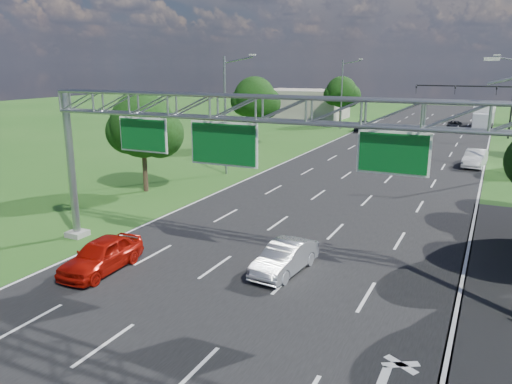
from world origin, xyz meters
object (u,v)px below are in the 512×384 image
Objects in this scene: traffic_signal at (483,98)px; red_coupe at (101,255)px; box_truck at (484,117)px; silver_sedan at (285,258)px; sign_gantry at (261,123)px.

red_coupe is at bearing -103.82° from traffic_signal.
box_truck is at bearing 89.59° from traffic_signal.
traffic_signal is at bearing -87.61° from box_truck.
traffic_signal reaches higher than box_truck.
traffic_signal is 53.12m from silver_sedan.
sign_gantry is 9.56m from red_coupe.
traffic_signal is 2.83× the size of silver_sedan.
sign_gantry is 5.45× the size of silver_sedan.
sign_gantry reaches higher than traffic_signal.
box_truck is (7.23, 64.34, -5.23)m from sign_gantry.
silver_sedan is at bearing -96.63° from traffic_signal.
box_truck reaches higher than red_coupe.
red_coupe is at bearing -154.87° from sign_gantry.
sign_gantry reaches higher than red_coupe.
red_coupe is (-6.66, -3.12, -6.11)m from sign_gantry.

